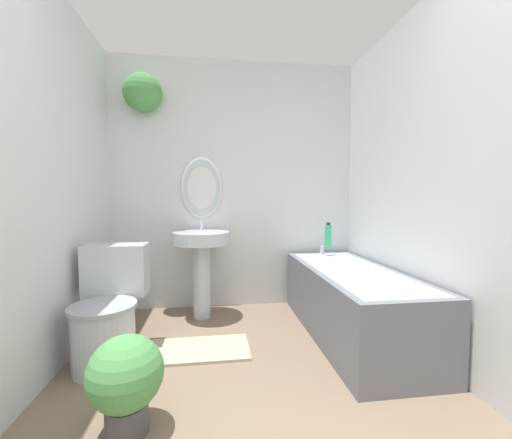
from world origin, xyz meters
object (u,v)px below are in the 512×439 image
at_px(pedestal_sink, 201,254).
at_px(potted_plant, 126,378).
at_px(toilet, 109,310).
at_px(shampoo_bottle, 328,236).
at_px(bathtub, 352,301).

bearing_deg(pedestal_sink, potted_plant, -101.90).
xyz_separation_m(toilet, pedestal_sink, (0.58, 0.68, 0.24)).
bearing_deg(potted_plant, shampoo_bottle, 44.04).
height_order(pedestal_sink, potted_plant, pedestal_sink).
relative_size(toilet, bathtub, 0.48).
xyz_separation_m(toilet, shampoo_bottle, (1.78, 0.74, 0.38)).
height_order(pedestal_sink, shampoo_bottle, pedestal_sink).
xyz_separation_m(toilet, bathtub, (1.75, 0.14, -0.06)).
xyz_separation_m(pedestal_sink, bathtub, (1.17, -0.54, -0.30)).
xyz_separation_m(pedestal_sink, potted_plant, (-0.29, -1.37, -0.32)).
bearing_deg(potted_plant, pedestal_sink, 78.10).
relative_size(pedestal_sink, bathtub, 0.56).
bearing_deg(shampoo_bottle, toilet, -157.37).
height_order(pedestal_sink, bathtub, pedestal_sink).
bearing_deg(bathtub, pedestal_sink, 155.23).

